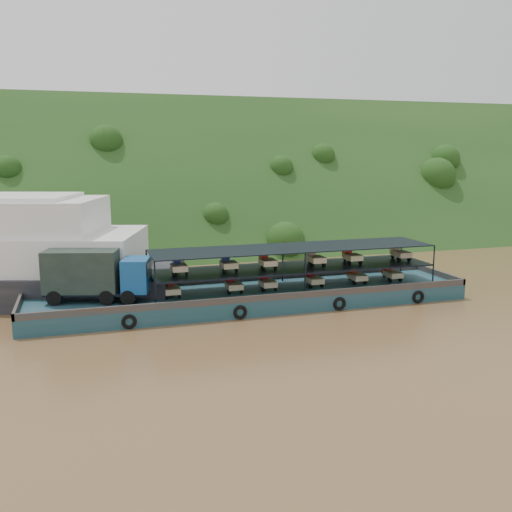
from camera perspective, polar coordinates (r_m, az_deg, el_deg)
name	(u,v)px	position (r m, az deg, el deg)	size (l,w,h in m)	color
ground	(289,298)	(48.11, 3.35, -4.24)	(160.00, 160.00, 0.00)	brown
hillside	(201,237)	(82.11, -5.54, 1.86)	(140.00, 28.00, 28.00)	#163413
cargo_barge	(234,291)	(45.27, -2.25, -3.51)	(35.00, 7.18, 5.06)	#123F42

